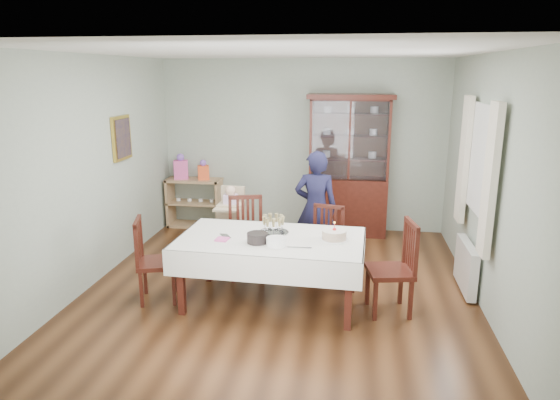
% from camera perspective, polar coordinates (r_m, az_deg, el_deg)
% --- Properties ---
extents(floor, '(5.00, 5.00, 0.00)m').
position_cam_1_polar(floor, '(6.00, -0.10, -10.17)').
color(floor, '#593319').
rests_on(floor, ground).
extents(room_shell, '(5.00, 5.00, 5.00)m').
position_cam_1_polar(room_shell, '(6.03, 0.64, 6.89)').
color(room_shell, '#9EAA99').
rests_on(room_shell, floor).
extents(dining_table, '(2.04, 1.23, 0.76)m').
position_cam_1_polar(dining_table, '(5.53, -1.03, -8.01)').
color(dining_table, '#431810').
rests_on(dining_table, floor).
extents(china_cabinet, '(1.30, 0.48, 2.18)m').
position_cam_1_polar(china_cabinet, '(7.77, 7.87, 4.13)').
color(china_cabinet, '#431810').
rests_on(china_cabinet, floor).
extents(sideboard, '(0.90, 0.38, 0.80)m').
position_cam_1_polar(sideboard, '(8.35, -9.71, -0.30)').
color(sideboard, tan).
rests_on(sideboard, floor).
extents(picture_frame, '(0.04, 0.48, 0.58)m').
position_cam_1_polar(picture_frame, '(6.94, -17.65, 6.77)').
color(picture_frame, gold).
rests_on(picture_frame, room_shell).
extents(window, '(0.04, 1.02, 1.22)m').
position_cam_1_polar(window, '(5.94, 22.12, 4.20)').
color(window, white).
rests_on(window, room_shell).
extents(curtain_left, '(0.07, 0.30, 1.55)m').
position_cam_1_polar(curtain_left, '(5.35, 22.89, 2.01)').
color(curtain_left, silver).
rests_on(curtain_left, room_shell).
extents(curtain_right, '(0.07, 0.30, 1.55)m').
position_cam_1_polar(curtain_right, '(6.54, 20.29, 4.33)').
color(curtain_right, silver).
rests_on(curtain_right, room_shell).
extents(radiator, '(0.10, 0.80, 0.55)m').
position_cam_1_polar(radiator, '(6.25, 20.49, -7.10)').
color(radiator, white).
rests_on(radiator, floor).
extents(chair_far_left, '(0.55, 0.55, 0.99)m').
position_cam_1_polar(chair_far_left, '(6.29, -3.82, -6.07)').
color(chair_far_left, '#431810').
rests_on(chair_far_left, floor).
extents(chair_far_right, '(0.48, 0.48, 0.91)m').
position_cam_1_polar(chair_far_right, '(6.21, 5.09, -6.63)').
color(chair_far_right, '#431810').
rests_on(chair_far_right, floor).
extents(chair_end_left, '(0.53, 0.53, 0.95)m').
position_cam_1_polar(chair_end_left, '(5.81, -13.87, -8.42)').
color(chair_end_left, '#431810').
rests_on(chair_end_left, floor).
extents(chair_end_right, '(0.53, 0.53, 1.00)m').
position_cam_1_polar(chair_end_right, '(5.49, 12.53, -9.53)').
color(chair_end_right, '#431810').
rests_on(chair_end_right, floor).
extents(woman, '(0.57, 0.39, 1.52)m').
position_cam_1_polar(woman, '(6.56, 4.10, -0.93)').
color(woman, black).
rests_on(woman, floor).
extents(high_chair, '(0.47, 0.47, 1.01)m').
position_cam_1_polar(high_chair, '(6.92, -5.58, -3.33)').
color(high_chair, black).
rests_on(high_chair, floor).
extents(champagne_tray, '(0.34, 0.34, 0.20)m').
position_cam_1_polar(champagne_tray, '(5.52, -0.75, -3.19)').
color(champagne_tray, silver).
rests_on(champagne_tray, dining_table).
extents(birthday_cake, '(0.30, 0.30, 0.21)m').
position_cam_1_polar(birthday_cake, '(5.33, 6.21, -4.03)').
color(birthday_cake, white).
rests_on(birthday_cake, dining_table).
extents(plate_stack_dark, '(0.28, 0.28, 0.10)m').
position_cam_1_polar(plate_stack_dark, '(5.23, -2.60, -4.35)').
color(plate_stack_dark, black).
rests_on(plate_stack_dark, dining_table).
extents(plate_stack_white, '(0.23, 0.23, 0.09)m').
position_cam_1_polar(plate_stack_white, '(5.13, -0.43, -4.81)').
color(plate_stack_white, white).
rests_on(plate_stack_white, dining_table).
extents(napkin_stack, '(0.14, 0.14, 0.02)m').
position_cam_1_polar(napkin_stack, '(5.36, -6.64, -4.48)').
color(napkin_stack, '#E454A0').
rests_on(napkin_stack, dining_table).
extents(cutlery, '(0.17, 0.19, 0.01)m').
position_cam_1_polar(cutlery, '(5.48, -6.63, -4.08)').
color(cutlery, silver).
rests_on(cutlery, dining_table).
extents(cake_knife, '(0.25, 0.03, 0.01)m').
position_cam_1_polar(cake_knife, '(5.09, 2.23, -5.44)').
color(cake_knife, silver).
rests_on(cake_knife, dining_table).
extents(gift_bag_pink, '(0.26, 0.20, 0.42)m').
position_cam_1_polar(gift_bag_pink, '(8.27, -11.26, 3.64)').
color(gift_bag_pink, '#E454A0').
rests_on(gift_bag_pink, sideboard).
extents(gift_bag_orange, '(0.21, 0.18, 0.33)m').
position_cam_1_polar(gift_bag_orange, '(8.16, -8.75, 3.32)').
color(gift_bag_orange, '#F45626').
rests_on(gift_bag_orange, sideboard).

